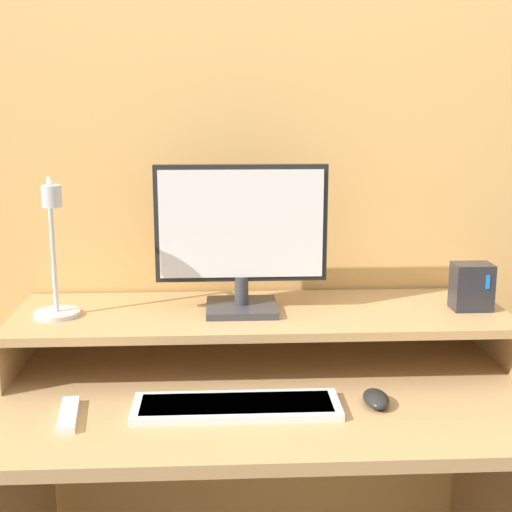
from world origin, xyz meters
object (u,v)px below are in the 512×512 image
at_px(router_dock, 472,287).
at_px(keyboard, 236,406).
at_px(monitor, 241,236).
at_px(mouse, 376,399).
at_px(remote_control, 69,415).
at_px(desk_lamp, 54,262).

height_order(router_dock, keyboard, router_dock).
relative_size(monitor, keyboard, 0.94).
bearing_deg(mouse, keyboard, -178.17).
bearing_deg(mouse, remote_control, -177.42).
bearing_deg(router_dock, keyboard, -155.81).
bearing_deg(monitor, mouse, -44.01).
relative_size(router_dock, remote_control, 0.73).
bearing_deg(router_dock, remote_control, -163.14).
bearing_deg(monitor, router_dock, -1.65).
height_order(router_dock, remote_control, router_dock).
height_order(router_dock, mouse, router_dock).
bearing_deg(desk_lamp, router_dock, 2.47).
relative_size(desk_lamp, mouse, 3.60).
xyz_separation_m(desk_lamp, mouse, (0.76, -0.22, -0.28)).
distance_m(desk_lamp, mouse, 0.84).
relative_size(mouse, remote_control, 0.59).
relative_size(router_dock, mouse, 1.25).
relative_size(monitor, remote_control, 2.62).
height_order(desk_lamp, keyboard, desk_lamp).
height_order(monitor, remote_control, monitor).
relative_size(keyboard, mouse, 4.72).
bearing_deg(keyboard, remote_control, -176.78).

